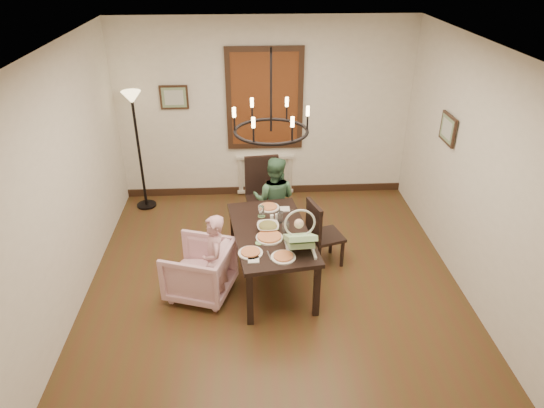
{
  "coord_description": "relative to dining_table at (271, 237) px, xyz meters",
  "views": [
    {
      "loc": [
        -0.29,
        -4.68,
        3.71
      ],
      "look_at": [
        -0.02,
        0.18,
        1.05
      ],
      "focal_mm": 32.0,
      "sensor_mm": 36.0,
      "label": 1
    }
  ],
  "objects": [
    {
      "name": "room_shell",
      "position": [
        0.03,
        0.24,
        0.77
      ],
      "size": [
        4.51,
        5.0,
        2.81
      ],
      "color": "#473318",
      "rests_on": "ground"
    },
    {
      "name": "dining_table",
      "position": [
        0.0,
        0.0,
        0.0
      ],
      "size": [
        1.06,
        1.63,
        0.72
      ],
      "rotation": [
        0.0,
        0.0,
        0.14
      ],
      "color": "black",
      "rests_on": "room_shell"
    },
    {
      "name": "chair_far",
      "position": [
        -0.03,
        1.18,
        -0.09
      ],
      "size": [
        0.53,
        0.53,
        1.09
      ],
      "primitive_type": null,
      "rotation": [
        0.0,
        0.0,
        0.11
      ],
      "color": "black",
      "rests_on": "room_shell"
    },
    {
      "name": "chair_right",
      "position": [
        0.72,
        0.36,
        -0.18
      ],
      "size": [
        0.5,
        0.5,
        0.9
      ],
      "primitive_type": null,
      "rotation": [
        0.0,
        0.0,
        1.87
      ],
      "color": "black",
      "rests_on": "room_shell"
    },
    {
      "name": "armchair",
      "position": [
        -0.85,
        -0.19,
        -0.3
      ],
      "size": [
        0.9,
        0.89,
        0.66
      ],
      "primitive_type": "imported",
      "rotation": [
        0.0,
        0.0,
        -1.88
      ],
      "color": "#E8B1C2",
      "rests_on": "room_shell"
    },
    {
      "name": "elderly_woman",
      "position": [
        -0.65,
        -0.34,
        -0.17
      ],
      "size": [
        0.28,
        0.37,
        0.93
      ],
      "primitive_type": "imported",
      "rotation": [
        0.0,
        0.0,
        -1.4
      ],
      "color": "#D3959F",
      "rests_on": "room_shell"
    },
    {
      "name": "seated_man",
      "position": [
        0.09,
        0.97,
        -0.12
      ],
      "size": [
        0.57,
        0.49,
        1.02
      ],
      "primitive_type": "imported",
      "rotation": [
        0.0,
        0.0,
        2.9
      ],
      "color": "#406C4C",
      "rests_on": "room_shell"
    },
    {
      "name": "baby_bouncer",
      "position": [
        0.29,
        -0.38,
        0.25
      ],
      "size": [
        0.4,
        0.52,
        0.32
      ],
      "primitive_type": null,
      "rotation": [
        0.0,
        0.0,
        0.06
      ],
      "color": "#9ECB8C",
      "rests_on": "dining_table"
    },
    {
      "name": "salad_bowl",
      "position": [
        -0.04,
        0.04,
        0.12
      ],
      "size": [
        0.31,
        0.31,
        0.08
      ],
      "primitive_type": "imported",
      "color": "white",
      "rests_on": "dining_table"
    },
    {
      "name": "pizza_platter",
      "position": [
        -0.03,
        -0.16,
        0.1
      ],
      "size": [
        0.31,
        0.31,
        0.04
      ],
      "primitive_type": "cylinder",
      "color": "tan",
      "rests_on": "dining_table"
    },
    {
      "name": "drinking_glass",
      "position": [
        0.17,
        -0.05,
        0.16
      ],
      "size": [
        0.08,
        0.08,
        0.16
      ],
      "primitive_type": "cylinder",
      "color": "silver",
      "rests_on": "dining_table"
    },
    {
      "name": "window_blinds",
      "position": [
        0.03,
        2.33,
        0.97
      ],
      "size": [
        1.0,
        0.03,
        1.4
      ],
      "primitive_type": "cube",
      "color": "brown",
      "rests_on": "room_shell"
    },
    {
      "name": "radiator",
      "position": [
        0.03,
        2.35,
        -0.28
      ],
      "size": [
        0.92,
        0.12,
        0.62
      ],
      "primitive_type": null,
      "color": "silver",
      "rests_on": "room_shell"
    },
    {
      "name": "picture_back",
      "position": [
        -1.32,
        2.34,
        1.02
      ],
      "size": [
        0.42,
        0.03,
        0.36
      ],
      "primitive_type": "cube",
      "color": "black",
      "rests_on": "room_shell"
    },
    {
      "name": "picture_right",
      "position": [
        2.24,
        0.77,
        1.02
      ],
      "size": [
        0.03,
        0.42,
        0.36
      ],
      "primitive_type": "cube",
      "rotation": [
        0.0,
        0.0,
        1.57
      ],
      "color": "black",
      "rests_on": "room_shell"
    },
    {
      "name": "floor_lamp",
      "position": [
        -1.87,
        2.02,
        0.27
      ],
      "size": [
        0.3,
        0.3,
        1.8
      ],
      "primitive_type": null,
      "color": "black",
      "rests_on": "room_shell"
    },
    {
      "name": "chandelier",
      "position": [
        -0.0,
        0.0,
        1.32
      ],
      "size": [
        0.8,
        0.8,
        0.04
      ],
      "primitive_type": "torus",
      "color": "black",
      "rests_on": "room_shell"
    }
  ]
}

